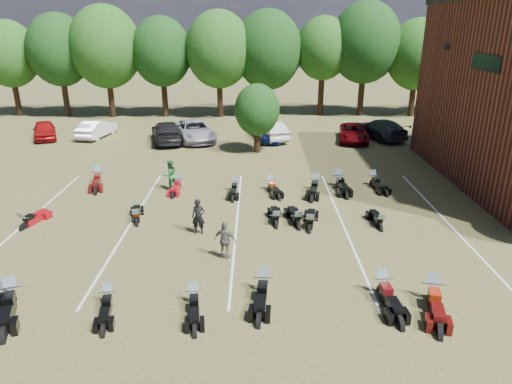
{
  "coord_description": "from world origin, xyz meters",
  "views": [
    {
      "loc": [
        -2.11,
        -16.66,
        8.94
      ],
      "look_at": [
        -2.08,
        4.0,
        1.2
      ],
      "focal_mm": 32.0,
      "sensor_mm": 36.0,
      "label": 1
    }
  ],
  "objects_px": {
    "person_black": "(198,217)",
    "car_4": "(271,133)",
    "motorcycle_7": "(25,229)",
    "motorcycle_3": "(195,305)",
    "person_grey": "(225,240)",
    "motorcycle_0": "(4,304)",
    "car_0": "(44,130)",
    "person_green": "(170,175)",
    "motorcycle_14": "(99,183)"
  },
  "relations": [
    {
      "from": "motorcycle_14",
      "to": "person_black",
      "type": "bearing_deg",
      "value": -58.1
    },
    {
      "from": "person_grey",
      "to": "motorcycle_3",
      "type": "distance_m",
      "value": 3.47
    },
    {
      "from": "car_0",
      "to": "motorcycle_0",
      "type": "distance_m",
      "value": 24.72
    },
    {
      "from": "person_black",
      "to": "motorcycle_7",
      "type": "height_order",
      "value": "person_black"
    },
    {
      "from": "motorcycle_3",
      "to": "person_grey",
      "type": "bearing_deg",
      "value": 67.92
    },
    {
      "from": "car_0",
      "to": "person_green",
      "type": "height_order",
      "value": "person_green"
    },
    {
      "from": "car_0",
      "to": "person_grey",
      "type": "bearing_deg",
      "value": -75.39
    },
    {
      "from": "motorcycle_0",
      "to": "motorcycle_3",
      "type": "height_order",
      "value": "motorcycle_3"
    },
    {
      "from": "motorcycle_14",
      "to": "motorcycle_7",
      "type": "bearing_deg",
      "value": -114.73
    },
    {
      "from": "motorcycle_0",
      "to": "motorcycle_3",
      "type": "relative_size",
      "value": 0.99
    },
    {
      "from": "person_black",
      "to": "person_grey",
      "type": "distance_m",
      "value": 2.64
    },
    {
      "from": "car_4",
      "to": "person_black",
      "type": "relative_size",
      "value": 2.34
    },
    {
      "from": "car_0",
      "to": "motorcycle_7",
      "type": "xyz_separation_m",
      "value": [
        6.47,
        -17.22,
        -0.71
      ]
    },
    {
      "from": "person_black",
      "to": "motorcycle_3",
      "type": "bearing_deg",
      "value": -86.2
    },
    {
      "from": "person_grey",
      "to": "motorcycle_14",
      "type": "distance_m",
      "value": 12.19
    },
    {
      "from": "car_0",
      "to": "motorcycle_7",
      "type": "relative_size",
      "value": 1.98
    },
    {
      "from": "car_4",
      "to": "person_black",
      "type": "bearing_deg",
      "value": -99.56
    },
    {
      "from": "person_grey",
      "to": "person_black",
      "type": "bearing_deg",
      "value": -39.72
    },
    {
      "from": "car_4",
      "to": "person_black",
      "type": "height_order",
      "value": "person_black"
    },
    {
      "from": "motorcycle_0",
      "to": "car_4",
      "type": "bearing_deg",
      "value": 76.32
    },
    {
      "from": "car_0",
      "to": "car_4",
      "type": "xyz_separation_m",
      "value": [
        18.34,
        -0.82,
        -0.05
      ]
    },
    {
      "from": "car_4",
      "to": "person_green",
      "type": "relative_size",
      "value": 2.17
    },
    {
      "from": "car_0",
      "to": "motorcycle_14",
      "type": "relative_size",
      "value": 1.65
    },
    {
      "from": "motorcycle_0",
      "to": "motorcycle_14",
      "type": "relative_size",
      "value": 0.81
    },
    {
      "from": "car_4",
      "to": "person_green",
      "type": "bearing_deg",
      "value": -115.17
    },
    {
      "from": "person_black",
      "to": "motorcycle_0",
      "type": "relative_size",
      "value": 0.8
    },
    {
      "from": "car_4",
      "to": "person_grey",
      "type": "relative_size",
      "value": 2.39
    },
    {
      "from": "car_0",
      "to": "motorcycle_3",
      "type": "height_order",
      "value": "car_0"
    },
    {
      "from": "person_black",
      "to": "car_4",
      "type": "bearing_deg",
      "value": 76.15
    },
    {
      "from": "car_4",
      "to": "motorcycle_7",
      "type": "height_order",
      "value": "car_4"
    },
    {
      "from": "motorcycle_7",
      "to": "car_4",
      "type": "bearing_deg",
      "value": -109.22
    },
    {
      "from": "motorcycle_3",
      "to": "motorcycle_7",
      "type": "distance_m",
      "value": 10.49
    },
    {
      "from": "person_green",
      "to": "motorcycle_3",
      "type": "distance_m",
      "value": 11.57
    },
    {
      "from": "car_4",
      "to": "motorcycle_7",
      "type": "relative_size",
      "value": 1.83
    },
    {
      "from": "person_grey",
      "to": "motorcycle_0",
      "type": "relative_size",
      "value": 0.79
    },
    {
      "from": "car_4",
      "to": "person_green",
      "type": "distance_m",
      "value": 12.77
    },
    {
      "from": "person_green",
      "to": "motorcycle_7",
      "type": "height_order",
      "value": "person_green"
    },
    {
      "from": "motorcycle_3",
      "to": "motorcycle_7",
      "type": "height_order",
      "value": "motorcycle_7"
    },
    {
      "from": "car_0",
      "to": "person_black",
      "type": "distance_m",
      "value": 22.94
    },
    {
      "from": "person_green",
      "to": "car_0",
      "type": "bearing_deg",
      "value": -83.84
    },
    {
      "from": "car_4",
      "to": "motorcycle_3",
      "type": "bearing_deg",
      "value": -95.3
    },
    {
      "from": "motorcycle_3",
      "to": "motorcycle_7",
      "type": "xyz_separation_m",
      "value": [
        -8.57,
        6.05,
        0.0
      ]
    },
    {
      "from": "car_0",
      "to": "motorcycle_3",
      "type": "bearing_deg",
      "value": -80.96
    },
    {
      "from": "car_4",
      "to": "person_green",
      "type": "height_order",
      "value": "person_green"
    },
    {
      "from": "car_0",
      "to": "motorcycle_14",
      "type": "bearing_deg",
      "value": -78.03
    },
    {
      "from": "person_grey",
      "to": "car_0",
      "type": "bearing_deg",
      "value": -31.64
    },
    {
      "from": "car_4",
      "to": "motorcycle_3",
      "type": "distance_m",
      "value": 22.71
    },
    {
      "from": "car_0",
      "to": "car_4",
      "type": "bearing_deg",
      "value": -26.38
    },
    {
      "from": "person_black",
      "to": "person_grey",
      "type": "height_order",
      "value": "person_black"
    },
    {
      "from": "person_black",
      "to": "motorcycle_7",
      "type": "relative_size",
      "value": 0.78
    }
  ]
}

